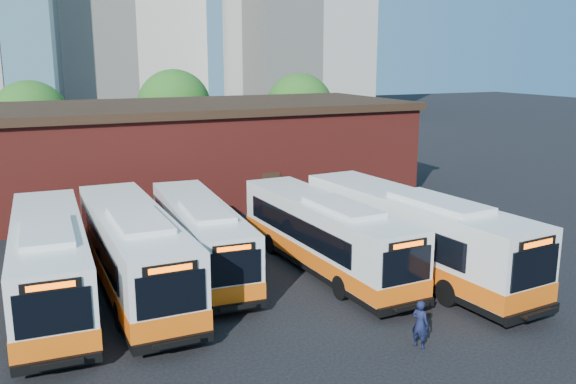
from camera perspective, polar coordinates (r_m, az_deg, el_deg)
name	(u,v)px	position (r m, az deg, el deg)	size (l,w,h in m)	color
ground	(337,296)	(25.01, 4.56, -9.67)	(220.00, 220.00, 0.00)	black
bus_farwest	(50,265)	(25.42, -21.38, -6.39)	(3.09, 12.77, 3.45)	silver
bus_west	(134,254)	(25.71, -14.23, -5.61)	(2.83, 12.97, 3.52)	silver
bus_midwest	(200,239)	(27.70, -8.20, -4.34)	(3.13, 11.85, 3.20)	silver
bus_mideast	(325,237)	(27.45, 3.46, -4.23)	(3.08, 12.43, 3.36)	silver
bus_east	(412,236)	(27.57, 11.50, -4.08)	(3.99, 13.67, 3.68)	silver
transit_worker	(420,324)	(21.01, 12.25, -11.98)	(0.60, 0.39, 1.64)	#121734
depot_building	(197,149)	(42.23, -8.55, 4.01)	(28.60, 12.60, 6.40)	maroon
tree_west	(31,119)	(52.46, -22.93, 6.34)	(6.00, 6.00, 7.65)	#382314
tree_mid	(174,106)	(55.99, -10.59, 7.89)	(6.56, 6.56, 8.36)	#382314
tree_east	(299,107)	(56.87, 1.08, 7.92)	(6.24, 6.24, 7.96)	#382314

